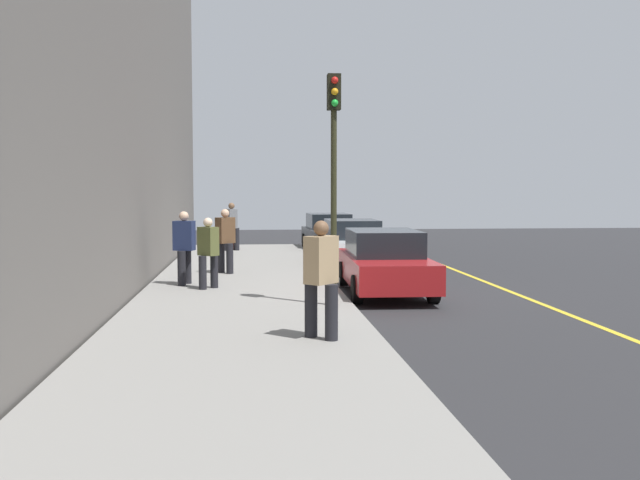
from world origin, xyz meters
TOP-DOWN VIEW (x-y plane):
  - ground_plane at (0.00, 0.00)m, footprint 56.00×56.00m
  - sidewalk at (0.00, -3.30)m, footprint 28.00×4.60m
  - lane_stripe_centre at (0.00, 3.20)m, footprint 28.00×0.14m
  - snow_bank_curb at (-4.44, -0.70)m, footprint 6.02×0.56m
  - parked_car_charcoal at (-12.27, 0.07)m, footprint 4.38×2.02m
  - parked_car_white at (-6.19, 0.18)m, footprint 4.22×1.91m
  - parked_car_red at (-0.13, 0.09)m, footprint 4.71×2.00m
  - pedestrian_tan_coat at (5.61, -1.99)m, footprint 0.58×0.57m
  - pedestrian_grey_coat at (-11.01, -3.82)m, footprint 0.57×0.58m
  - pedestrian_navy_coat at (-1.09, -4.71)m, footprint 0.58×0.55m
  - pedestrian_olive_coat at (-0.31, -4.08)m, footprint 0.52×0.52m
  - pedestrian_brown_coat at (-3.46, -3.79)m, footprint 0.54×0.57m
  - traffic_light_pole at (2.40, -1.42)m, footprint 0.35×0.26m
  - rolling_suitcase at (-11.46, -3.74)m, footprint 0.34×0.22m

SIDE VIEW (x-z plane):
  - ground_plane at x=0.00m, z-range 0.00..0.00m
  - lane_stripe_centre at x=0.00m, z-range 0.00..0.01m
  - sidewalk at x=0.00m, z-range 0.00..0.15m
  - snow_bank_curb at x=-4.44m, z-range 0.00..0.22m
  - rolling_suitcase at x=-11.46m, z-range -0.03..0.91m
  - parked_car_white at x=-6.19m, z-range 0.00..1.51m
  - parked_car_charcoal at x=-12.27m, z-range 0.00..1.51m
  - parked_car_red at x=-0.13m, z-range 0.00..1.51m
  - pedestrian_olive_coat at x=-0.31m, z-range 0.21..1.88m
  - pedestrian_brown_coat at x=-3.46m, z-range 0.21..2.00m
  - pedestrian_navy_coat at x=-1.09m, z-range 0.21..2.01m
  - pedestrian_grey_coat at x=-11.01m, z-range 0.21..2.04m
  - pedestrian_tan_coat at x=5.61m, z-range 0.21..2.06m
  - traffic_light_pole at x=2.40m, z-range 0.94..5.55m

